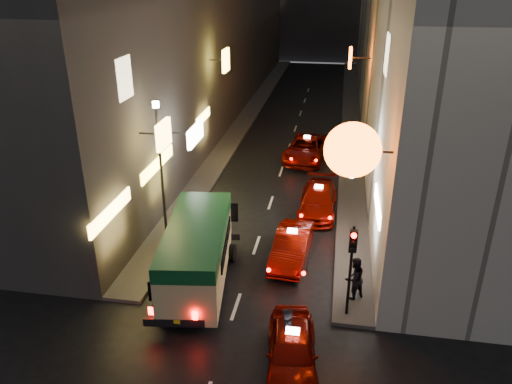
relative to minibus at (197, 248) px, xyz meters
The scene contains 13 objects.
building_left 26.19m from the minibus, 104.45° to the left, with size 7.56×52.23×18.00m.
building_right 27.23m from the minibus, 68.23° to the left, with size 8.15×52.00×18.00m.
sidewalk_left 24.53m from the minibus, 95.92° to the left, with size 1.50×52.00×0.15m, color #474542.
sidewalk_right 25.12m from the minibus, 76.22° to the left, with size 1.50×52.00×0.15m, color #474542.
minibus is the anchor object (origin of this frame).
taxi_near 5.64m from the minibus, 43.34° to the right, with size 2.52×5.02×1.70m.
taxi_second 4.27m from the minibus, 35.68° to the left, with size 2.29×4.89×1.68m.
taxi_third 8.43m from the minibus, 59.71° to the left, with size 2.02×4.78×1.68m.
taxi_far 15.07m from the minibus, 78.21° to the left, with size 2.87×5.53×1.85m.
pedestrian_crossing 5.16m from the minibus, 40.88° to the right, with size 0.68×0.44×2.06m, color black.
pedestrian_sidewalk 5.97m from the minibus, ahead, with size 0.72×0.45×1.90m, color black.
traffic_light 5.93m from the minibus, 11.60° to the right, with size 0.26×0.43×3.50m.
lamp_post 4.65m from the minibus, 126.45° to the left, with size 0.28×0.28×6.22m.
Camera 1 is at (3.25, -6.14, 11.40)m, focal length 35.00 mm.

